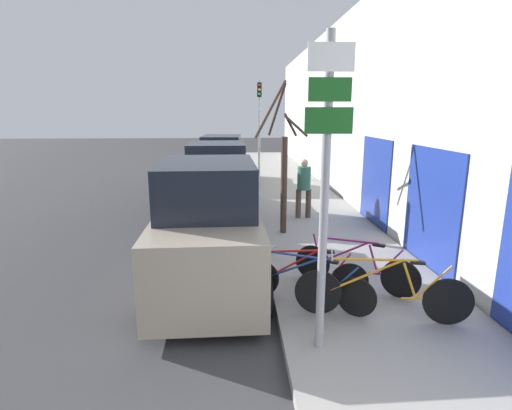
{
  "coord_description": "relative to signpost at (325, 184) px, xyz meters",
  "views": [
    {
      "loc": [
        0.38,
        -1.21,
        3.15
      ],
      "look_at": [
        0.82,
        7.07,
        1.24
      ],
      "focal_mm": 28.0,
      "sensor_mm": 36.0,
      "label": 1
    }
  ],
  "objects": [
    {
      "name": "ground_plane",
      "position": [
        -1.46,
        7.73,
        -2.33
      ],
      "size": [
        80.0,
        80.0,
        0.0
      ],
      "primitive_type": "plane",
      "color": "#333335"
    },
    {
      "name": "sidewalk_curb",
      "position": [
        1.14,
        10.53,
        -2.25
      ],
      "size": [
        3.2,
        32.0,
        0.15
      ],
      "color": "gray",
      "rests_on": "ground"
    },
    {
      "name": "building_facade",
      "position": [
        2.89,
        10.45,
        0.9
      ],
      "size": [
        0.23,
        32.0,
        6.5
      ],
      "color": "silver",
      "rests_on": "ground"
    },
    {
      "name": "signpost",
      "position": [
        0.0,
        0.0,
        0.0
      ],
      "size": [
        0.56,
        0.13,
        3.92
      ],
      "color": "#939399",
      "rests_on": "sidewalk_curb"
    },
    {
      "name": "bicycle_0",
      "position": [
        1.06,
        0.65,
        -1.76
      ],
      "size": [
        2.5,
        0.68,
        0.97
      ],
      "rotation": [
        0.0,
        0.0,
        1.35
      ],
      "color": "black",
      "rests_on": "sidewalk_curb"
    },
    {
      "name": "bicycle_1",
      "position": [
        0.03,
        1.17,
        -1.81
      ],
      "size": [
        1.92,
        1.18,
        0.84
      ],
      "rotation": [
        0.0,
        0.0,
        1.03
      ],
      "color": "black",
      "rests_on": "sidewalk_curb"
    },
    {
      "name": "bicycle_2",
      "position": [
        0.05,
        1.41,
        -1.81
      ],
      "size": [
        2.07,
        0.45,
        0.86
      ],
      "rotation": [
        0.0,
        0.0,
        1.44
      ],
      "color": "black",
      "rests_on": "sidewalk_curb"
    },
    {
      "name": "bicycle_3",
      "position": [
        0.97,
        1.74,
        -1.79
      ],
      "size": [
        1.88,
        1.19,
        0.9
      ],
      "rotation": [
        0.0,
        0.0,
        1.01
      ],
      "color": "black",
      "rests_on": "sidewalk_curb"
    },
    {
      "name": "parked_car_0",
      "position": [
        -1.57,
        2.44,
        -1.27
      ],
      "size": [
        2.09,
        4.55,
        2.33
      ],
      "rotation": [
        0.0,
        0.0,
        0.02
      ],
      "color": "gray",
      "rests_on": "ground"
    },
    {
      "name": "parked_car_1",
      "position": [
        -1.63,
        7.43,
        -1.3
      ],
      "size": [
        2.1,
        4.25,
        2.29
      ],
      "rotation": [
        0.0,
        0.0,
        0.01
      ],
      "color": "black",
      "rests_on": "ground"
    },
    {
      "name": "parked_car_2",
      "position": [
        -1.63,
        12.53,
        -1.32
      ],
      "size": [
        2.11,
        4.66,
        2.23
      ],
      "rotation": [
        0.0,
        0.0,
        -0.05
      ],
      "color": "#144728",
      "rests_on": "ground"
    },
    {
      "name": "pedestrian_near",
      "position": [
        0.9,
        6.61,
        -1.18
      ],
      "size": [
        0.45,
        0.38,
        1.73
      ],
      "rotation": [
        0.0,
        0.0,
        3.19
      ],
      "color": "#4C3D2D",
      "rests_on": "sidewalk_curb"
    },
    {
      "name": "street_tree",
      "position": [
        0.12,
        5.18,
        -0.54
      ],
      "size": [
        1.39,
        1.36,
        3.77
      ],
      "color": "#3D2D23",
      "rests_on": "sidewalk_curb"
    },
    {
      "name": "traffic_light",
      "position": [
        0.08,
        14.45,
        0.71
      ],
      "size": [
        0.2,
        0.3,
        4.5
      ],
      "color": "#939399",
      "rests_on": "sidewalk_curb"
    }
  ]
}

